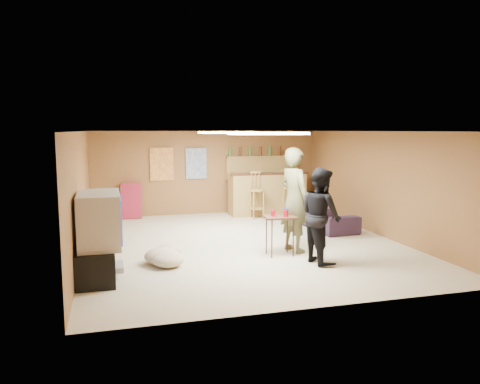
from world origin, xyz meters
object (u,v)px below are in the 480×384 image
object	(u,v)px
bar_counter	(267,194)
person_olive	(294,200)
tray_table	(280,236)
person_black	(321,215)
tv_body	(100,219)
sofa	(324,215)

from	to	relation	value
bar_counter	person_olive	distance (m)	3.85
person_olive	tray_table	size ratio (longest dim) A/B	2.70
person_olive	person_black	world-z (taller)	person_olive
tv_body	bar_counter	bearing A→B (deg)	47.00
person_olive	tv_body	bearing A→B (deg)	83.08
person_black	sofa	world-z (taller)	person_black
bar_counter	tray_table	xyz separation A→B (m)	(-1.10, -3.96, -0.19)
tv_body	tray_table	size ratio (longest dim) A/B	1.55
person_olive	tray_table	xyz separation A→B (m)	(-0.35, -0.21, -0.60)
person_olive	sofa	distance (m)	2.41
bar_counter	person_black	distance (m)	4.61
sofa	tray_table	xyz separation A→B (m)	(-1.81, -2.01, 0.07)
tv_body	person_olive	size ratio (longest dim) A/B	0.57
person_black	tv_body	bearing A→B (deg)	81.30
sofa	tray_table	size ratio (longest dim) A/B	2.79
bar_counter	sofa	bearing A→B (deg)	-70.08
tv_body	bar_counter	world-z (taller)	tv_body
tray_table	tv_body	bearing A→B (deg)	-170.96
tv_body	bar_counter	xyz separation A→B (m)	(4.15, 4.45, -0.35)
bar_counter	person_black	bearing A→B (deg)	-97.39
person_black	tray_table	world-z (taller)	person_black
person_black	person_olive	bearing A→B (deg)	3.80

